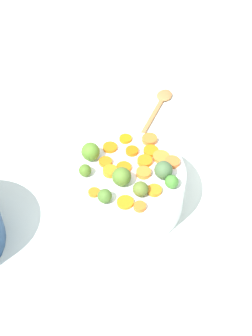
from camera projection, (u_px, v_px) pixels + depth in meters
The scene contains 26 objects.
tabletop at pixel (113, 208), 1.18m from camera, with size 2.40×2.40×0.02m, color silver.
serving_bowl_carrots at pixel (126, 186), 1.14m from camera, with size 0.27×0.27×0.11m, color white.
carrot_slice_0 at pixel (125, 202), 1.03m from camera, with size 0.04×0.04×0.01m, color orange.
carrot_slice_1 at pixel (132, 151), 1.14m from camera, with size 0.03×0.03×0.01m, color orange.
carrot_slice_2 at pixel (94, 192), 1.05m from camera, with size 0.03×0.03×0.01m, color orange.
carrot_slice_3 at pixel (161, 157), 1.13m from camera, with size 0.04×0.04×0.01m, color orange.
carrot_slice_4 at pixel (110, 147), 1.15m from camera, with size 0.03×0.03×0.01m, color orange.
carrot_slice_5 at pixel (126, 139), 1.17m from camera, with size 0.03×0.03×0.01m, color orange.
carrot_slice_6 at pixel (109, 172), 1.09m from camera, with size 0.03×0.03×0.01m, color orange.
carrot_slice_7 at pixel (151, 151), 1.14m from camera, with size 0.04×0.04×0.01m, color orange.
carrot_slice_8 at pixel (150, 139), 1.16m from camera, with size 0.04×0.04×0.01m, color orange.
carrot_slice_9 at pixel (154, 190), 1.06m from camera, with size 0.03×0.03×0.01m, color orange.
carrot_slice_10 at pixel (145, 161), 1.12m from camera, with size 0.04×0.04×0.01m, color orange.
carrot_slice_11 at pixel (172, 162), 1.11m from camera, with size 0.04×0.04×0.01m, color orange.
carrot_slice_12 at pixel (107, 161), 1.12m from camera, with size 0.03×0.03×0.01m, color orange.
carrot_slice_13 at pixel (144, 173), 1.09m from camera, with size 0.03×0.03×0.01m, color orange.
carrot_slice_14 at pixel (124, 167), 1.10m from camera, with size 0.03×0.03×0.01m, color orange.
carrot_slice_15 at pixel (140, 207), 1.02m from camera, with size 0.03×0.03×0.01m, color orange.
brussels_sprout_0 at pixel (163, 170), 1.08m from camera, with size 0.04×0.04×0.04m, color #476B3F.
brussels_sprout_1 at pixel (85, 170), 1.08m from camera, with size 0.03×0.03×0.03m, color #4D7525.
brussels_sprout_2 at pixel (122, 177), 1.06m from camera, with size 0.04×0.04×0.04m, color #547D2B.
brussels_sprout_3 at pixel (105, 196), 1.03m from camera, with size 0.03×0.03×0.03m, color #4B762C.
brussels_sprout_4 at pixel (141, 189), 1.04m from camera, with size 0.03×0.03×0.03m, color #5C742C.
brussels_sprout_5 at pixel (172, 182), 1.06m from camera, with size 0.03×0.03×0.03m, color #438731.
brussels_sprout_6 at pixel (91, 152), 1.11m from camera, with size 0.04×0.04×0.04m, color #568629.
wooden_spoon at pixel (158, 107), 1.42m from camera, with size 0.23×0.22×0.01m.
Camera 1 is at (-0.69, 0.23, 0.94)m, focal length 51.52 mm.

